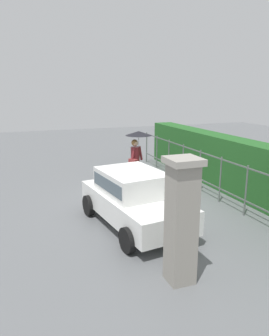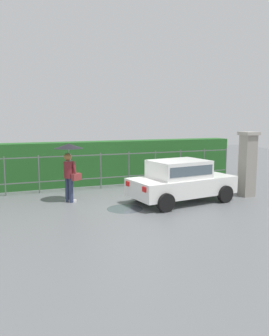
{
  "view_description": "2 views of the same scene",
  "coord_description": "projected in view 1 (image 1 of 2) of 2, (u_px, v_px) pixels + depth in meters",
  "views": [
    {
      "loc": [
        9.22,
        -3.45,
        3.6
      ],
      "look_at": [
        -0.02,
        -0.05,
        1.16
      ],
      "focal_mm": 34.47,
      "sensor_mm": 36.0,
      "label": 1
    },
    {
      "loc": [
        -4.24,
        -11.04,
        2.93
      ],
      "look_at": [
        0.07,
        -0.03,
        1.2
      ],
      "focal_mm": 36.67,
      "sensor_mm": 36.0,
      "label": 2
    }
  ],
  "objects": [
    {
      "name": "fence_section",
      "position": [
        210.0,
        173.0,
        10.9
      ],
      "size": [
        11.28,
        0.05,
        1.5
      ],
      "color": "#59605B",
      "rests_on": "ground"
    },
    {
      "name": "puddle_near",
      "position": [
        106.0,
        200.0,
        10.67
      ],
      "size": [
        1.17,
        1.17,
        0.0
      ],
      "primitive_type": "cylinder",
      "color": "#4C545B",
      "rests_on": "ground"
    },
    {
      "name": "hedge_row",
      "position": [
        237.0,
        167.0,
        11.24
      ],
      "size": [
        12.23,
        0.9,
        1.9
      ],
      "primitive_type": "cube",
      "color": "#235B23",
      "rests_on": "ground"
    },
    {
      "name": "car",
      "position": [
        133.0,
        196.0,
        8.59
      ],
      "size": [
        3.91,
        2.27,
        1.48
      ],
      "rotation": [
        0.0,
        0.0,
        0.14
      ],
      "color": "white",
      "rests_on": "ground"
    },
    {
      "name": "gate_pillar",
      "position": [
        181.0,
        220.0,
        5.92
      ],
      "size": [
        0.6,
        0.6,
        2.42
      ],
      "color": "gray",
      "rests_on": "ground"
    },
    {
      "name": "pedestrian",
      "position": [
        137.0,
        146.0,
        12.2
      ],
      "size": [
        1.0,
        1.0,
        2.04
      ],
      "rotation": [
        0.0,
        0.0,
        0.51
      ],
      "color": "#2D3856",
      "rests_on": "ground"
    },
    {
      "name": "ground_plane",
      "position": [
        136.0,
        203.0,
        10.42
      ],
      "size": [
        40.0,
        40.0,
        0.0
      ],
      "primitive_type": "plane",
      "color": "slate"
    }
  ]
}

